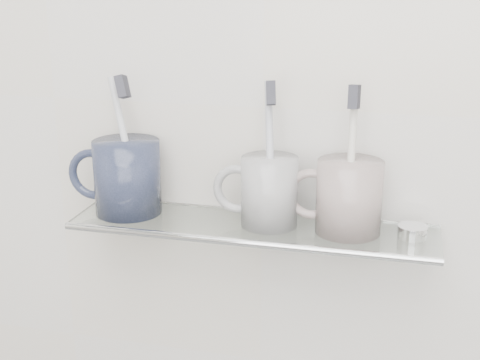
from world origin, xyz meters
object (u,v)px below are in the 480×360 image
(mug_center, at_px, (270,192))
(shelf_glass, at_px, (252,227))
(mug_left, at_px, (127,177))
(mug_right, at_px, (349,197))

(mug_center, bearing_deg, shelf_glass, 178.50)
(mug_left, height_order, mug_right, mug_left)
(mug_left, bearing_deg, mug_right, 22.51)
(mug_center, bearing_deg, mug_left, 165.93)
(mug_left, distance_m, mug_center, 0.21)
(mug_left, relative_size, mug_center, 1.11)
(mug_center, bearing_deg, mug_right, -14.07)
(mug_left, xyz_separation_m, mug_right, (0.31, 0.00, -0.00))
(shelf_glass, height_order, mug_right, mug_right)
(shelf_glass, distance_m, mug_left, 0.19)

